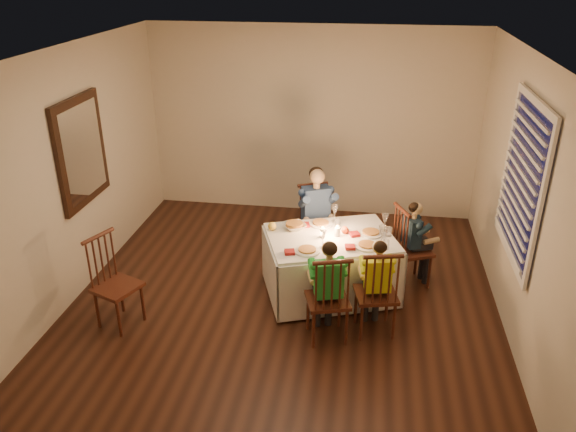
# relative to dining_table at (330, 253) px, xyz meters

# --- Properties ---
(ground) EXTENTS (5.00, 5.00, 0.00)m
(ground) POSITION_rel_dining_table_xyz_m (-0.46, -0.29, -0.50)
(ground) COLOR black
(ground) RESTS_ON ground
(wall_left) EXTENTS (0.02, 5.00, 2.60)m
(wall_left) POSITION_rel_dining_table_xyz_m (-2.71, -0.29, 0.80)
(wall_left) COLOR beige
(wall_left) RESTS_ON ground
(wall_right) EXTENTS (0.02, 5.00, 2.60)m
(wall_right) POSITION_rel_dining_table_xyz_m (1.79, -0.29, 0.80)
(wall_right) COLOR beige
(wall_right) RESTS_ON ground
(wall_back) EXTENTS (4.50, 0.02, 2.60)m
(wall_back) POSITION_rel_dining_table_xyz_m (-0.46, 2.21, 0.80)
(wall_back) COLOR beige
(wall_back) RESTS_ON ground
(ceiling) EXTENTS (5.00, 5.00, 0.00)m
(ceiling) POSITION_rel_dining_table_xyz_m (-0.46, -0.29, 2.10)
(ceiling) COLOR white
(ceiling) RESTS_ON wall_back
(dining_table) EXTENTS (1.58, 1.36, 0.67)m
(dining_table) POSITION_rel_dining_table_xyz_m (0.00, 0.00, 0.00)
(dining_table) COLOR white
(dining_table) RESTS_ON ground
(chair_adult) EXTENTS (0.51, 0.50, 0.95)m
(chair_adult) POSITION_rel_dining_table_xyz_m (-0.23, 0.72, -0.50)
(chair_adult) COLOR #3E1610
(chair_adult) RESTS_ON ground
(chair_near_left) EXTENTS (0.48, 0.47, 0.95)m
(chair_near_left) POSITION_rel_dining_table_xyz_m (0.04, -0.79, -0.50)
(chair_near_left) COLOR #3E1610
(chair_near_left) RESTS_ON ground
(chair_near_right) EXTENTS (0.46, 0.45, 0.95)m
(chair_near_right) POSITION_rel_dining_table_xyz_m (0.49, -0.62, -0.50)
(chair_near_right) COLOR #3E1610
(chair_near_right) RESTS_ON ground
(chair_end) EXTENTS (0.50, 0.51, 0.95)m
(chair_end) POSITION_rel_dining_table_xyz_m (0.88, 0.35, -0.50)
(chair_end) COLOR #3E1610
(chair_end) RESTS_ON ground
(chair_extra) EXTENTS (0.50, 0.51, 0.96)m
(chair_extra) POSITION_rel_dining_table_xyz_m (-2.02, -0.88, -0.50)
(chair_extra) COLOR #3E1610
(chair_extra) RESTS_ON ground
(adult) EXTENTS (0.54, 0.52, 1.19)m
(adult) POSITION_rel_dining_table_xyz_m (-0.23, 0.72, -0.50)
(adult) COLOR #304E7A
(adult) RESTS_ON ground
(child_green) EXTENTS (0.42, 0.40, 1.05)m
(child_green) POSITION_rel_dining_table_xyz_m (0.04, -0.79, -0.50)
(child_green) COLOR green
(child_green) RESTS_ON ground
(child_yellow) EXTENTS (0.38, 0.36, 1.01)m
(child_yellow) POSITION_rel_dining_table_xyz_m (0.49, -0.62, -0.50)
(child_yellow) COLOR yellow
(child_yellow) RESTS_ON ground
(child_teal) EXTENTS (0.39, 0.40, 0.99)m
(child_teal) POSITION_rel_dining_table_xyz_m (0.88, 0.35, -0.50)
(child_teal) COLOR #172A3B
(child_teal) RESTS_ON ground
(setting_adult) EXTENTS (0.33, 0.33, 0.02)m
(setting_adult) POSITION_rel_dining_table_xyz_m (-0.14, 0.27, 0.21)
(setting_adult) COLOR silver
(setting_adult) RESTS_ON dining_table
(setting_green) EXTENTS (0.33, 0.33, 0.02)m
(setting_green) POSITION_rel_dining_table_xyz_m (-0.21, -0.37, 0.21)
(setting_green) COLOR silver
(setting_green) RESTS_ON dining_table
(setting_yellow) EXTENTS (0.33, 0.33, 0.02)m
(setting_yellow) POSITION_rel_dining_table_xyz_m (0.38, -0.17, 0.21)
(setting_yellow) COLOR silver
(setting_yellow) RESTS_ON dining_table
(setting_teal) EXTENTS (0.33, 0.33, 0.02)m
(setting_teal) POSITION_rel_dining_table_xyz_m (0.41, 0.13, 0.21)
(setting_teal) COLOR silver
(setting_teal) RESTS_ON dining_table
(candle_left) EXTENTS (0.06, 0.06, 0.10)m
(candle_left) POSITION_rel_dining_table_xyz_m (-0.09, -0.03, 0.25)
(candle_left) COLOR white
(candle_left) RESTS_ON dining_table
(candle_right) EXTENTS (0.06, 0.06, 0.10)m
(candle_right) POSITION_rel_dining_table_xyz_m (0.06, 0.02, 0.25)
(candle_right) COLOR white
(candle_right) RESTS_ON dining_table
(squash) EXTENTS (0.09, 0.09, 0.09)m
(squash) POSITION_rel_dining_table_xyz_m (-0.64, 0.07, 0.24)
(squash) COLOR yellow
(squash) RESTS_ON dining_table
(orange_fruit) EXTENTS (0.08, 0.08, 0.08)m
(orange_fruit) POSITION_rel_dining_table_xyz_m (0.14, 0.10, 0.24)
(orange_fruit) COLOR #DF4612
(orange_fruit) RESTS_ON dining_table
(serving_bowl) EXTENTS (0.33, 0.33, 0.06)m
(serving_bowl) POSITION_rel_dining_table_xyz_m (-0.41, 0.13, 0.23)
(serving_bowl) COLOR silver
(serving_bowl) RESTS_ON dining_table
(wall_mirror) EXTENTS (0.06, 0.95, 1.15)m
(wall_mirror) POSITION_rel_dining_table_xyz_m (-2.68, 0.01, 1.00)
(wall_mirror) COLOR black
(wall_mirror) RESTS_ON wall_left
(window_blinds) EXTENTS (0.07, 1.34, 1.54)m
(window_blinds) POSITION_rel_dining_table_xyz_m (1.74, -0.19, 1.00)
(window_blinds) COLOR black
(window_blinds) RESTS_ON wall_right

